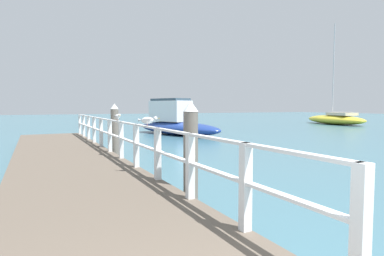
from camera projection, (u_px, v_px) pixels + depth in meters
pier_deck at (68, 164)px, 9.47m from camera, size 2.99×18.44×0.38m
pier_railing at (115, 134)px, 10.04m from camera, size 0.12×16.96×1.09m
dock_piling_near at (191, 153)px, 6.09m from camera, size 0.29×0.29×2.01m
dock_piling_far at (115, 131)px, 11.72m from camera, size 0.29×0.29×2.01m
seagull_foreground at (148, 120)px, 7.14m from camera, size 0.45×0.25×0.21m
seagull_background at (118, 116)px, 9.67m from camera, size 0.19×0.48×0.21m
boat_1 at (175, 122)px, 21.68m from camera, size 4.33×7.98×2.45m
boat_2 at (335, 119)px, 33.86m from camera, size 4.36×8.59×10.65m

